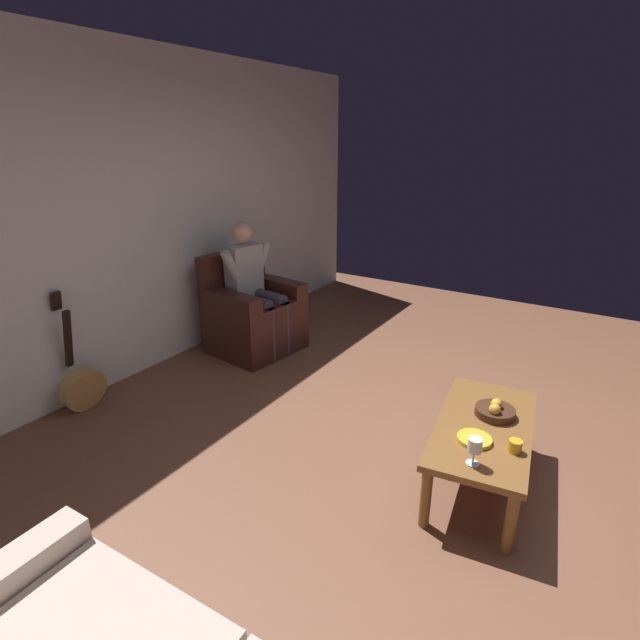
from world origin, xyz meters
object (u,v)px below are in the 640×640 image
at_px(decorative_dish, 474,439).
at_px(fruit_bowl, 495,411).
at_px(wine_glass_near, 475,447).
at_px(candle_jar, 515,446).
at_px(armchair, 253,316).
at_px(coffee_table, 483,433).
at_px(guitar, 82,384).
at_px(person_seated, 254,285).

bearing_deg(decorative_dish, fruit_bowl, 174.84).
xyz_separation_m(wine_glass_near, candle_jar, (-0.23, 0.16, -0.07)).
bearing_deg(armchair, coffee_table, 78.29).
xyz_separation_m(guitar, candle_jar, (-0.58, 3.04, 0.23)).
bearing_deg(candle_jar, person_seated, -111.12).
bearing_deg(decorative_dish, armchair, -112.93).
xyz_separation_m(fruit_bowl, candle_jar, (0.31, 0.18, -0.00)).
relative_size(wine_glass_near, fruit_bowl, 0.64).
distance_m(person_seated, candle_jar, 2.82).
relative_size(coffee_table, guitar, 1.22).
bearing_deg(fruit_bowl, coffee_table, -11.08).
bearing_deg(armchair, decorative_dish, 74.19).
bearing_deg(person_seated, coffee_table, 78.11).
bearing_deg(person_seated, decorative_dish, 73.95).
relative_size(armchair, fruit_bowl, 4.06).
relative_size(guitar, fruit_bowl, 3.98).
bearing_deg(guitar, armchair, 166.69).
bearing_deg(wine_glass_near, decorative_dish, -166.38).
bearing_deg(armchair, fruit_bowl, 81.20).
relative_size(armchair, candle_jar, 13.37).
relative_size(person_seated, candle_jar, 17.55).
bearing_deg(fruit_bowl, candle_jar, 30.28).
bearing_deg(decorative_dish, coffee_table, 178.75).
distance_m(guitar, fruit_bowl, 3.01).
distance_m(wine_glass_near, fruit_bowl, 0.54).
height_order(guitar, candle_jar, guitar).
height_order(armchair, candle_jar, armchair).
distance_m(wine_glass_near, candle_jar, 0.29).
relative_size(person_seated, guitar, 1.34).
height_order(coffee_table, fruit_bowl, fruit_bowl).
xyz_separation_m(armchair, coffee_table, (0.84, 2.46, 0.00)).
xyz_separation_m(person_seated, fruit_bowl, (0.70, 2.44, -0.23)).
distance_m(person_seated, wine_glass_near, 2.76).
bearing_deg(person_seated, wine_glass_near, 70.38).
bearing_deg(coffee_table, candle_jar, 48.85).
relative_size(guitar, wine_glass_near, 6.20).
bearing_deg(armchair, person_seated, 90.00).
xyz_separation_m(armchair, wine_glass_near, (1.25, 2.50, 0.16)).
height_order(fruit_bowl, decorative_dish, fruit_bowl).
xyz_separation_m(wine_glass_near, fruit_bowl, (-0.54, -0.02, -0.07)).
height_order(person_seated, wine_glass_near, person_seated).
bearing_deg(wine_glass_near, fruit_bowl, -177.79).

